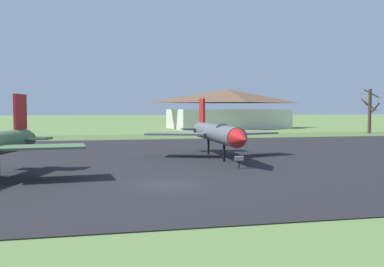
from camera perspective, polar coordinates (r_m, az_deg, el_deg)
The scene contains 7 objects.
ground_plane at distance 24.05m, azimuth -3.18°, elevation -6.79°, with size 600.00×600.00×0.00m, color #607F42.
asphalt_apron at distance 37.21m, azimuth -6.52°, elevation -3.22°, with size 99.91×44.71×0.05m, color black.
grass_verge_strip at distance 65.38m, azimuth -9.09°, elevation -0.48°, with size 159.91×12.00×0.06m, color #516C36.
jet_fighter_front_left at distance 36.59m, azimuth 3.29°, elevation 0.11°, with size 12.06×15.82×5.24m.
info_placard_front_left at distance 30.28m, azimuth 6.22°, elevation -3.56°, with size 0.69×0.42×0.94m.
bare_tree_center at distance 80.22m, azimuth 22.42°, elevation 2.90°, with size 2.98×2.75×7.67m.
visitor_building at distance 96.06m, azimuth 4.75°, elevation 3.26°, with size 27.21×16.41×8.64m.
Camera 1 is at (-3.80, -23.37, 4.16)m, focal length 40.43 mm.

